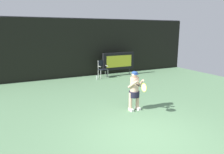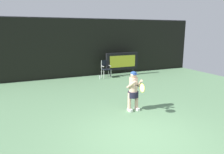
# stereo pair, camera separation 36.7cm
# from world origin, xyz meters

# --- Properties ---
(ground) EXTENTS (18.00, 22.00, 0.03)m
(ground) POSITION_xyz_m (0.00, -0.19, -0.01)
(ground) COLOR #5E885E
(backdrop_screen) EXTENTS (18.00, 0.12, 3.66)m
(backdrop_screen) POSITION_xyz_m (0.00, 8.50, 1.81)
(backdrop_screen) COLOR black
(backdrop_screen) RESTS_ON ground
(scoreboard) EXTENTS (2.20, 0.21, 1.50)m
(scoreboard) POSITION_xyz_m (3.19, 7.64, 0.95)
(scoreboard) COLOR black
(scoreboard) RESTS_ON ground
(umpire_chair) EXTENTS (0.52, 0.44, 1.08)m
(umpire_chair) POSITION_xyz_m (1.99, 7.49, 0.62)
(umpire_chair) COLOR white
(umpire_chair) RESTS_ON ground
(water_bottle) EXTENTS (0.07, 0.07, 0.27)m
(water_bottle) POSITION_xyz_m (1.47, 7.17, 0.12)
(water_bottle) COLOR silver
(water_bottle) RESTS_ON ground
(tennis_player) EXTENTS (0.53, 0.60, 1.47)m
(tennis_player) POSITION_xyz_m (0.80, 1.88, 0.80)
(tennis_player) COLOR white
(tennis_player) RESTS_ON ground
(tennis_racket) EXTENTS (0.03, 0.60, 0.31)m
(tennis_racket) POSITION_xyz_m (0.79, 1.31, 1.01)
(tennis_racket) COLOR black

